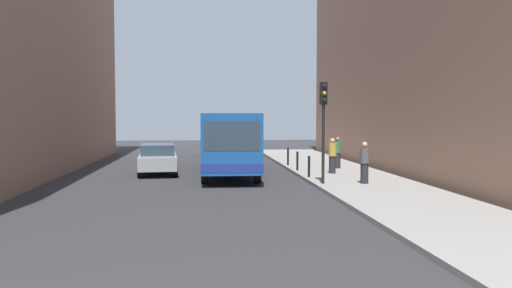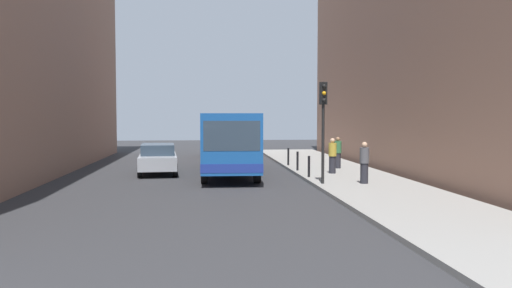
% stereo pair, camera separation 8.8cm
% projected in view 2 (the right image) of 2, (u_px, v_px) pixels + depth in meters
% --- Properties ---
extents(ground_plane, '(80.00, 80.00, 0.00)m').
position_uv_depth(ground_plane, '(234.00, 184.00, 22.14)').
color(ground_plane, '#2D2D30').
extents(sidewalk, '(4.40, 40.00, 0.15)m').
position_uv_depth(sidewalk, '(358.00, 181.00, 22.68)').
color(sidewalk, gray).
rests_on(sidewalk, ground).
extents(building_right, '(7.00, 32.00, 14.73)m').
position_uv_depth(building_right, '(452.00, 29.00, 26.88)').
color(building_right, '#936B56').
rests_on(building_right, ground).
extents(bus, '(2.79, 11.08, 3.00)m').
position_uv_depth(bus, '(228.00, 139.00, 26.37)').
color(bus, '#19519E').
rests_on(bus, ground).
extents(car_beside_bus, '(2.12, 4.52, 1.48)m').
position_uv_depth(car_beside_bus, '(158.00, 158.00, 26.16)').
color(car_beside_bus, '#A5A8AD').
rests_on(car_beside_bus, ground).
extents(car_behind_bus, '(1.93, 4.44, 1.48)m').
position_uv_depth(car_behind_bus, '(216.00, 145.00, 37.48)').
color(car_behind_bus, maroon).
rests_on(car_behind_bus, ground).
extents(traffic_light, '(0.28, 0.33, 4.10)m').
position_uv_depth(traffic_light, '(323.00, 113.00, 21.10)').
color(traffic_light, black).
rests_on(traffic_light, sidewalk).
extents(bollard_near, '(0.11, 0.11, 0.95)m').
position_uv_depth(bollard_near, '(309.00, 166.00, 23.50)').
color(bollard_near, black).
rests_on(bollard_near, sidewalk).
extents(bollard_mid, '(0.11, 0.11, 0.95)m').
position_uv_depth(bollard_mid, '(298.00, 161.00, 26.33)').
color(bollard_mid, black).
rests_on(bollard_mid, sidewalk).
extents(bollard_far, '(0.11, 0.11, 0.95)m').
position_uv_depth(bollard_far, '(288.00, 157.00, 29.16)').
color(bollard_far, black).
rests_on(bollard_far, sidewalk).
extents(pedestrian_near_signal, '(0.38, 0.38, 1.69)m').
position_uv_depth(pedestrian_near_signal, '(364.00, 163.00, 21.25)').
color(pedestrian_near_signal, '#26262D').
rests_on(pedestrian_near_signal, sidewalk).
extents(pedestrian_mid_sidewalk, '(0.38, 0.38, 1.68)m').
position_uv_depth(pedestrian_mid_sidewalk, '(332.00, 156.00, 25.00)').
color(pedestrian_mid_sidewalk, '#26262D').
rests_on(pedestrian_mid_sidewalk, sidewalk).
extents(pedestrian_far_sidewalk, '(0.38, 0.38, 1.64)m').
position_uv_depth(pedestrian_far_sidewalk, '(338.00, 153.00, 27.42)').
color(pedestrian_far_sidewalk, '#26262D').
rests_on(pedestrian_far_sidewalk, sidewalk).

